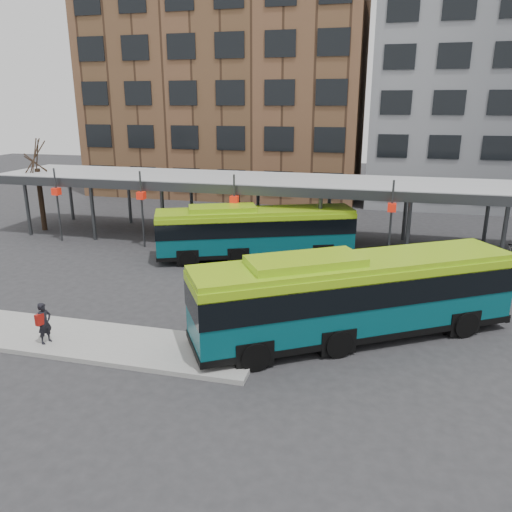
{
  "coord_description": "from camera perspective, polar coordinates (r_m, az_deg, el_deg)",
  "views": [
    {
      "loc": [
        5.38,
        -18.15,
        8.78
      ],
      "look_at": [
        -0.19,
        3.83,
        1.8
      ],
      "focal_mm": 35.0,
      "sensor_mm": 36.0,
      "label": 1
    }
  ],
  "objects": [
    {
      "name": "tree",
      "position": [
        38.68,
        -23.38,
        6.27
      ],
      "size": [
        1.64,
        1.64,
        5.6
      ],
      "color": "black",
      "rests_on": "ground"
    },
    {
      "name": "building_brick",
      "position": [
        52.5,
        -3.0,
        19.51
      ],
      "size": [
        26.0,
        14.0,
        22.0
      ],
      "primitive_type": "cube",
      "color": "brown",
      "rests_on": "ground"
    },
    {
      "name": "boarding_island",
      "position": [
        20.58,
        -19.62,
        -8.95
      ],
      "size": [
        14.0,
        3.0,
        0.18
      ],
      "primitive_type": "cube",
      "color": "gray",
      "rests_on": "ground"
    },
    {
      "name": "canopy",
      "position": [
        31.87,
        4.27,
        8.26
      ],
      "size": [
        40.0,
        6.53,
        4.8
      ],
      "color": "#999B9E",
      "rests_on": "ground"
    },
    {
      "name": "bike_rack",
      "position": [
        32.06,
        26.0,
        0.3
      ],
      "size": [
        4.34,
        1.35,
        1.06
      ],
      "color": "slate",
      "rests_on": "ground"
    },
    {
      "name": "bus_rear",
      "position": [
        29.14,
        -0.17,
        2.93
      ],
      "size": [
        11.49,
        6.66,
        3.15
      ],
      "rotation": [
        0.0,
        0.0,
        0.4
      ],
      "color": "#074951",
      "rests_on": "ground"
    },
    {
      "name": "bus_front",
      "position": [
        19.4,
        11.09,
        -4.29
      ],
      "size": [
        12.13,
        8.89,
        3.47
      ],
      "rotation": [
        0.0,
        0.0,
        0.55
      ],
      "color": "#074951",
      "rests_on": "ground"
    },
    {
      "name": "pedestrian",
      "position": [
        20.21,
        -23.05,
        -7.04
      ],
      "size": [
        0.52,
        0.67,
        1.58
      ],
      "rotation": [
        0.0,
        0.0,
        1.29
      ],
      "color": "black",
      "rests_on": "boarding_island"
    },
    {
      "name": "ground",
      "position": [
        20.87,
        -2.1,
        -7.79
      ],
      "size": [
        120.0,
        120.0,
        0.0
      ],
      "primitive_type": "plane",
      "color": "#28282B",
      "rests_on": "ground"
    }
  ]
}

